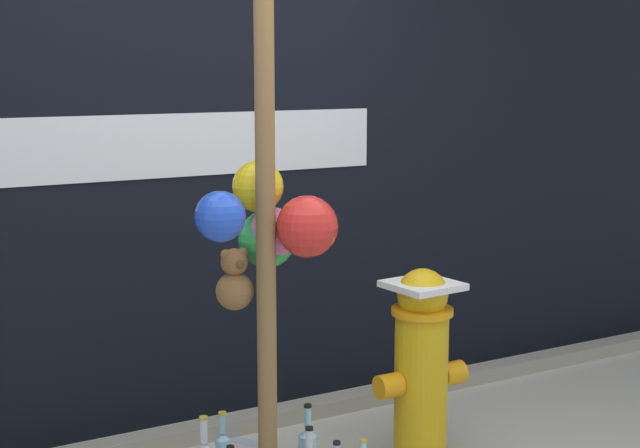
{
  "coord_description": "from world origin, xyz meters",
  "views": [
    {
      "loc": [
        -1.83,
        -2.87,
        1.81
      ],
      "look_at": [
        0.03,
        0.34,
        1.19
      ],
      "focal_mm": 53.25,
      "sensor_mm": 36.0,
      "label": 1
    }
  ],
  "objects": [
    {
      "name": "memorial_post",
      "position": [
        -0.19,
        0.37,
        1.39
      ],
      "size": [
        0.57,
        0.44,
        2.61
      ],
      "color": "olive",
      "rests_on": "ground_plane"
    },
    {
      "name": "litter_2",
      "position": [
        0.04,
        1.1,
        0.0
      ],
      "size": [
        0.13,
        0.17,
        0.01
      ],
      "primitive_type": "cube",
      "rotation": [
        0.0,
        0.0,
        2.08
      ],
      "color": "#8C99B2",
      "rests_on": "ground_plane"
    },
    {
      "name": "building_wall",
      "position": [
        -0.0,
        1.6,
        1.7
      ],
      "size": [
        10.0,
        0.21,
        3.39
      ],
      "color": "black",
      "rests_on": "ground_plane"
    },
    {
      "name": "litter_0",
      "position": [
        1.12,
        1.22,
        0.0
      ],
      "size": [
        0.12,
        0.14,
        0.01
      ],
      "primitive_type": "cube",
      "rotation": [
        0.0,
        0.0,
        2.66
      ],
      "color": "#8C99B2",
      "rests_on": "ground_plane"
    },
    {
      "name": "fire_hydrant",
      "position": [
        0.67,
        0.52,
        0.47
      ],
      "size": [
        0.47,
        0.32,
        0.9
      ],
      "color": "gold",
      "rests_on": "ground_plane"
    },
    {
      "name": "curb_strip",
      "position": [
        0.0,
        1.23,
        0.04
      ],
      "size": [
        8.0,
        0.12,
        0.08
      ],
      "primitive_type": "cube",
      "color": "gray",
      "rests_on": "ground_plane"
    }
  ]
}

